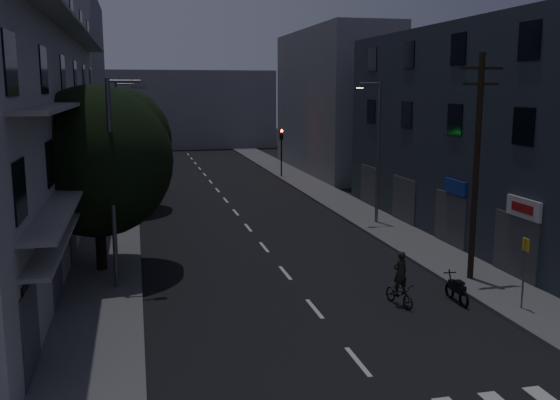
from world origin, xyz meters
name	(u,v)px	position (x,y,z in m)	size (l,w,h in m)	color
ground	(234,211)	(0.00, 25.00, 0.00)	(160.00, 160.00, 0.00)	black
sidewalk_left	(114,215)	(-7.50, 25.00, 0.07)	(3.00, 90.00, 0.15)	#565659
sidewalk_right	(345,205)	(7.50, 25.00, 0.07)	(3.00, 90.00, 0.15)	#565659
lane_markings	(221,195)	(0.00, 31.25, 0.01)	(0.15, 60.50, 0.01)	beige
building_left	(5,105)	(-11.98, 18.00, 6.99)	(7.00, 36.00, 14.00)	#A2A19D
building_right	(504,135)	(11.99, 14.00, 5.50)	(6.19, 28.00, 11.00)	#292F38
building_far_left	(68,86)	(-12.00, 48.00, 8.00)	(6.00, 20.00, 16.00)	slate
building_far_right	(333,102)	(12.00, 42.00, 6.50)	(6.00, 20.00, 13.00)	slate
building_far_end	(181,109)	(0.00, 70.00, 5.00)	(24.00, 8.00, 10.00)	slate
tree_near	(98,155)	(-7.57, 12.93, 5.04)	(6.33, 6.33, 7.81)	black
tree_mid	(117,134)	(-7.16, 26.79, 4.92)	(6.20, 6.20, 7.63)	black
tree_far	(118,131)	(-7.28, 33.46, 4.68)	(5.84, 5.84, 7.22)	black
traffic_signal_far_right	(281,143)	(6.37, 38.95, 3.10)	(0.28, 0.37, 4.10)	black
traffic_signal_far_left	(130,143)	(-6.50, 41.27, 3.10)	(0.28, 0.37, 4.10)	black
street_lamp_left_near	(115,174)	(-6.84, 10.22, 4.60)	(1.51, 0.25, 8.00)	#5B5C62
street_lamp_right	(376,145)	(7.29, 19.22, 4.60)	(1.51, 0.25, 8.00)	slate
street_lamp_left_far	(120,136)	(-7.05, 30.00, 4.60)	(1.51, 0.25, 8.00)	slate
utility_pole	(476,163)	(7.10, 8.17, 4.87)	(1.80, 0.24, 9.00)	black
bus_stop_sign	(525,260)	(7.02, 4.54, 1.89)	(0.06, 0.35, 2.52)	#595B60
motorcycle	(457,291)	(5.31, 6.01, 0.44)	(0.50, 1.73, 1.11)	black
cyclist	(400,287)	(3.10, 6.16, 0.68)	(0.89, 1.69, 2.03)	black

